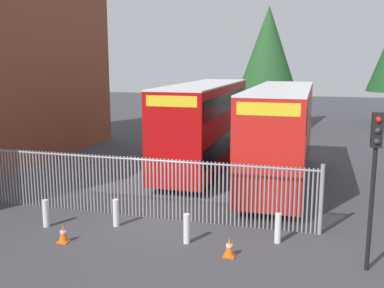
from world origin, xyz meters
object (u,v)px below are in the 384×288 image
object	(u,v)px
double_decker_bus_behind_fence_left	(280,131)
traffic_light_kerbside	(375,163)
bollard_near_right	(187,229)
bollard_far_right	(278,228)
bollard_center_front	(116,213)
traffic_cone_by_gate	(63,233)
bollard_near_left	(46,213)
double_decker_bus_near_gate	(204,123)
traffic_cone_mid_forecourt	(229,247)

from	to	relation	value
double_decker_bus_behind_fence_left	traffic_light_kerbside	distance (m)	8.74
bollard_near_right	bollard_far_right	bearing A→B (deg)	16.47
bollard_center_front	traffic_cone_by_gate	bearing A→B (deg)	-119.93
traffic_light_kerbside	bollard_far_right	bearing A→B (deg)	154.24
double_decker_bus_behind_fence_left	bollard_near_left	bearing A→B (deg)	-132.76
bollard_near_left	bollard_far_right	distance (m)	7.77
double_decker_bus_near_gate	double_decker_bus_behind_fence_left	bearing A→B (deg)	-25.00
double_decker_bus_behind_fence_left	traffic_cone_by_gate	distance (m)	10.74
bollard_far_right	traffic_light_kerbside	world-z (taller)	traffic_light_kerbside
traffic_light_kerbside	bollard_near_right	bearing A→B (deg)	175.59
bollard_near_left	bollard_far_right	world-z (taller)	same
bollard_center_front	double_decker_bus_near_gate	bearing A→B (deg)	84.47
bollard_center_front	traffic_cone_mid_forecourt	distance (m)	4.41
bollard_center_front	bollard_near_right	xyz separation A→B (m)	(2.74, -0.74, 0.00)
traffic_cone_by_gate	traffic_light_kerbside	xyz separation A→B (m)	(8.94, 0.58, 2.70)
double_decker_bus_near_gate	traffic_cone_by_gate	bearing A→B (deg)	-99.89
double_decker_bus_near_gate	traffic_cone_mid_forecourt	size ratio (longest dim) A/B	18.32
double_decker_bus_near_gate	bollard_near_right	distance (m)	10.00
bollard_near_left	traffic_cone_by_gate	bearing A→B (deg)	-38.26
traffic_cone_by_gate	traffic_cone_mid_forecourt	bearing A→B (deg)	4.30
bollard_center_front	bollard_near_right	distance (m)	2.84
bollard_far_right	traffic_cone_mid_forecourt	world-z (taller)	bollard_far_right
double_decker_bus_near_gate	traffic_light_kerbside	distance (m)	12.30
traffic_cone_by_gate	traffic_cone_mid_forecourt	distance (m)	5.20
bollard_far_right	double_decker_bus_behind_fence_left	bearing A→B (deg)	94.81
bollard_center_front	bollard_far_right	distance (m)	5.46
bollard_center_front	bollard_near_right	bearing A→B (deg)	-15.06
traffic_cone_mid_forecourt	traffic_light_kerbside	world-z (taller)	traffic_light_kerbside
bollard_near_right	double_decker_bus_behind_fence_left	bearing A→B (deg)	74.62
traffic_cone_by_gate	traffic_cone_mid_forecourt	world-z (taller)	same
bollard_near_right	traffic_cone_mid_forecourt	bearing A→B (deg)	-21.97
bollard_far_right	traffic_cone_by_gate	xyz separation A→B (m)	(-6.45, -1.78, -0.19)
double_decker_bus_near_gate	double_decker_bus_behind_fence_left	distance (m)	4.43
traffic_cone_by_gate	double_decker_bus_near_gate	bearing A→B (deg)	80.11
double_decker_bus_near_gate	bollard_near_left	world-z (taller)	double_decker_bus_near_gate
bollard_near_left	traffic_cone_mid_forecourt	size ratio (longest dim) A/B	1.61
double_decker_bus_behind_fence_left	traffic_cone_by_gate	size ratio (longest dim) A/B	18.32
bollard_near_left	bollard_center_front	world-z (taller)	same
bollard_far_right	traffic_light_kerbside	distance (m)	3.74
double_decker_bus_behind_fence_left	bollard_far_right	bearing A→B (deg)	-85.19
traffic_cone_by_gate	bollard_near_right	bearing A→B (deg)	14.74
bollard_near_left	bollard_near_right	bearing A→B (deg)	-0.36
bollard_near_right	bollard_center_front	bearing A→B (deg)	164.94
double_decker_bus_near_gate	bollard_center_front	size ratio (longest dim) A/B	11.38
double_decker_bus_near_gate	traffic_cone_by_gate	world-z (taller)	double_decker_bus_near_gate
double_decker_bus_near_gate	bollard_far_right	size ratio (longest dim) A/B	11.38
double_decker_bus_behind_fence_left	bollard_far_right	xyz separation A→B (m)	(0.58, -6.96, -1.95)
bollard_far_right	traffic_cone_mid_forecourt	size ratio (longest dim) A/B	1.61
bollard_center_front	traffic_cone_by_gate	world-z (taller)	bollard_center_front
bollard_near_right	traffic_light_kerbside	distance (m)	5.80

